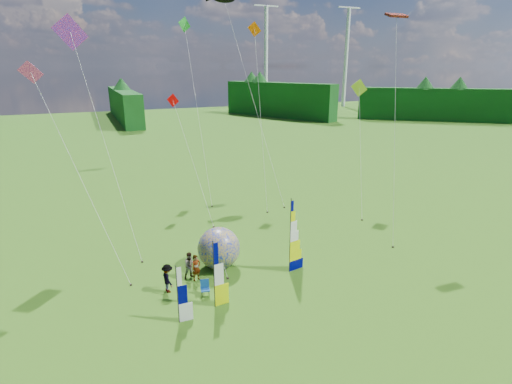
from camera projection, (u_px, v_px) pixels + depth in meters
name	position (u px, v px, depth m)	size (l,w,h in m)	color
ground	(301.00, 303.00, 22.33)	(220.00, 220.00, 0.00)	#517C17
treeline_ring	(303.00, 238.00, 21.13)	(210.00, 210.00, 8.00)	#15571B
turbine_left	(346.00, 59.00, 127.52)	(8.00, 1.20, 30.00)	silver
turbine_right	(266.00, 58.00, 124.13)	(8.00, 1.20, 30.00)	silver
feather_banner_main	(290.00, 238.00, 24.99)	(1.31, 0.10, 4.83)	#000163
side_banner_left	(214.00, 276.00, 21.43)	(1.06, 0.10, 3.82)	#DDEB00
side_banner_far	(178.00, 296.00, 20.17)	(0.94, 0.10, 3.16)	white
bol_inflatable	(219.00, 248.00, 25.91)	(2.76, 2.76, 2.76)	#031BA9
spectator_a	(196.00, 268.00, 24.51)	(0.62, 0.40, 1.69)	#66594C
spectator_b	(190.00, 265.00, 24.76)	(0.84, 0.41, 1.72)	#66594C
spectator_c	(168.00, 278.00, 23.21)	(1.13, 0.42, 1.75)	#66594C
spectator_d	(208.00, 253.00, 26.57)	(0.93, 0.38, 1.59)	#66594C
camp_chair	(205.00, 289.00, 22.91)	(0.54, 0.54, 0.94)	navy
kite_whale	(252.00, 89.00, 39.53)	(4.06, 15.65, 20.97)	black
kite_rainbow_delta	(104.00, 130.00, 27.36)	(6.73, 12.01, 17.04)	#F12239
kite_parafoil	(396.00, 118.00, 29.44)	(6.49, 8.88, 18.05)	#B41D10
small_kite_red	(192.00, 154.00, 34.59)	(3.13, 10.24, 10.73)	#C10002
small_kite_orange	(261.00, 111.00, 37.50)	(4.63, 10.50, 17.34)	#ED5400
small_kite_yellow	(361.00, 144.00, 35.50)	(5.76, 8.39, 12.14)	yellow
small_kite_pink	(79.00, 170.00, 23.98)	(6.32, 8.34, 13.47)	#CA3A76
small_kite_green	(197.00, 104.00, 39.82)	(3.57, 13.43, 18.22)	green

